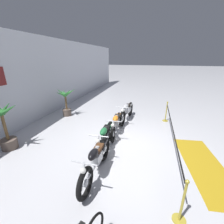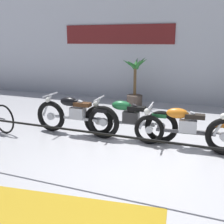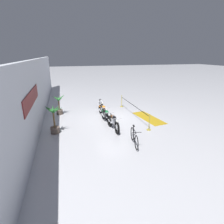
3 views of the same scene
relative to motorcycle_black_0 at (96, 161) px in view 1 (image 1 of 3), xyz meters
name	(u,v)px [view 1 (image 1 of 3)]	position (x,y,z in m)	size (l,w,h in m)	color
ground_plane	(128,142)	(1.98, -0.57, -0.48)	(120.00, 120.00, 0.00)	silver
back_wall	(13,83)	(1.97, 4.55, 1.62)	(28.00, 0.29, 4.20)	silver
motorcycle_black_0	(96,161)	(0.00, 0.00, 0.00)	(2.22, 0.62, 0.97)	black
motorcycle_green_1	(105,138)	(1.28, 0.17, -0.02)	(2.25, 0.62, 0.95)	black
motorcycle_orange_2	(116,123)	(2.57, 0.08, -0.02)	(2.20, 0.62, 0.91)	black
motorcycle_silver_3	(127,112)	(4.10, -0.10, 0.00)	(2.26, 0.62, 0.96)	black
potted_palm_left_of_row	(66,102)	(3.87, 3.27, 0.33)	(1.00, 0.97, 1.61)	brown
potted_palm_right_of_row	(5,128)	(0.40, 3.54, 0.31)	(0.92, 1.08, 1.75)	brown
stanchion_far_left	(175,151)	(0.78, -2.08, 0.18)	(5.32, 0.28, 1.05)	gold
stanchion_mid_left	(166,115)	(4.55, -2.08, -0.12)	(0.28, 0.28, 1.05)	gold
floor_banner	(204,166)	(1.24, -3.07, -0.48)	(3.06, 1.09, 0.01)	#B78E19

